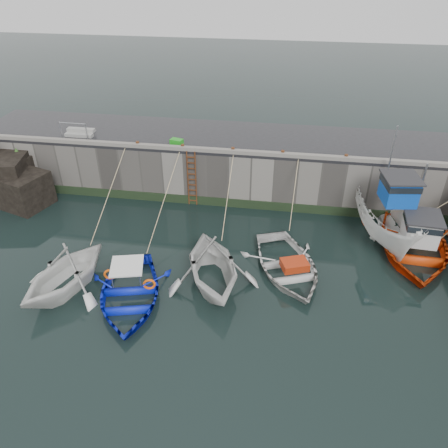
% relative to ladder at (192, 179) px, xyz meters
% --- Properties ---
extents(ground, '(120.00, 120.00, 0.00)m').
position_rel_ladder_xyz_m(ground, '(2.00, -9.91, -1.59)').
color(ground, black).
rests_on(ground, ground).
extents(quay_back, '(30.00, 5.00, 3.00)m').
position_rel_ladder_xyz_m(quay_back, '(2.00, 2.59, -0.09)').
color(quay_back, slate).
rests_on(quay_back, ground).
extents(road_back, '(30.00, 5.00, 0.16)m').
position_rel_ladder_xyz_m(road_back, '(2.00, 2.59, 1.49)').
color(road_back, black).
rests_on(road_back, quay_back).
extents(kerb_back, '(30.00, 0.30, 0.20)m').
position_rel_ladder_xyz_m(kerb_back, '(2.00, 0.24, 1.67)').
color(kerb_back, slate).
rests_on(kerb_back, road_back).
extents(algae_back, '(30.00, 0.08, 0.50)m').
position_rel_ladder_xyz_m(algae_back, '(2.00, 0.05, -1.34)').
color(algae_back, black).
rests_on(algae_back, ground).
extents(rock_outcrop, '(5.85, 4.24, 3.41)m').
position_rel_ladder_xyz_m(rock_outcrop, '(-10.92, -0.80, -0.33)').
color(rock_outcrop, black).
rests_on(rock_outcrop, ground).
extents(ladder, '(0.51, 0.08, 3.20)m').
position_rel_ladder_xyz_m(ladder, '(0.00, 0.00, 0.00)').
color(ladder, '#3F1E0F').
rests_on(ladder, ground).
extents(boat_near_white, '(5.19, 5.58, 2.40)m').
position_rel_ladder_xyz_m(boat_near_white, '(-3.74, -7.83, -1.59)').
color(boat_near_white, silver).
rests_on(boat_near_white, ground).
extents(boat_near_white_rope, '(0.04, 6.00, 3.10)m').
position_rel_ladder_xyz_m(boat_near_white_rope, '(-3.74, -2.62, -1.59)').
color(boat_near_white_rope, tan).
rests_on(boat_near_white_rope, ground).
extents(boat_near_blue, '(4.82, 5.89, 1.06)m').
position_rel_ladder_xyz_m(boat_near_blue, '(-0.94, -8.04, -1.59)').
color(boat_near_blue, '#0D1FC6').
rests_on(boat_near_blue, ground).
extents(boat_near_blue_rope, '(0.04, 6.19, 3.10)m').
position_rel_ladder_xyz_m(boat_near_blue_rope, '(-0.94, -2.73, -1.59)').
color(boat_near_blue_rope, tan).
rests_on(boat_near_blue_rope, ground).
extents(boat_near_blacktrim, '(5.64, 6.02, 2.56)m').
position_rel_ladder_xyz_m(boat_near_blacktrim, '(2.29, -6.51, -1.59)').
color(boat_near_blacktrim, silver).
rests_on(boat_near_blacktrim, ground).
extents(boat_near_blacktrim_rope, '(0.04, 4.85, 3.10)m').
position_rel_ladder_xyz_m(boat_near_blacktrim_rope, '(2.29, -1.96, -1.59)').
color(boat_near_blacktrim_rope, tan).
rests_on(boat_near_blacktrim_rope, ground).
extents(boat_near_navy, '(5.26, 6.10, 1.06)m').
position_rel_ladder_xyz_m(boat_near_navy, '(5.45, -5.14, -1.59)').
color(boat_near_navy, silver).
rests_on(boat_near_navy, ground).
extents(boat_near_navy_rope, '(0.04, 3.76, 3.10)m').
position_rel_ladder_xyz_m(boat_near_navy_rope, '(5.45, -1.28, -1.59)').
color(boat_near_navy_rope, tan).
rests_on(boat_near_navy_rope, ground).
extents(boat_far_white, '(3.47, 7.09, 5.63)m').
position_rel_ladder_xyz_m(boat_far_white, '(10.18, -1.52, -0.49)').
color(boat_far_white, white).
rests_on(boat_far_white, ground).
extents(boat_far_orange, '(5.12, 6.86, 4.36)m').
position_rel_ladder_xyz_m(boat_far_orange, '(11.30, -2.71, -1.16)').
color(boat_far_orange, red).
rests_on(boat_far_orange, ground).
extents(fish_crate, '(0.74, 0.57, 0.30)m').
position_rel_ladder_xyz_m(fish_crate, '(-0.98, 0.93, 1.72)').
color(fish_crate, '#1E9A1C').
rests_on(fish_crate, road_back).
extents(railing, '(1.60, 1.05, 1.00)m').
position_rel_ladder_xyz_m(railing, '(-6.75, 1.33, 1.77)').
color(railing, '#A5A8AD').
rests_on(railing, road_back).
extents(bollard_a, '(0.18, 0.18, 0.28)m').
position_rel_ladder_xyz_m(bollard_a, '(-3.00, 0.34, 1.71)').
color(bollard_a, '#3F1E0F').
rests_on(bollard_a, road_back).
extents(bollard_b, '(0.18, 0.18, 0.28)m').
position_rel_ladder_xyz_m(bollard_b, '(-0.50, 0.34, 1.71)').
color(bollard_b, '#3F1E0F').
rests_on(bollard_b, road_back).
extents(bollard_c, '(0.18, 0.18, 0.28)m').
position_rel_ladder_xyz_m(bollard_c, '(2.20, 0.34, 1.71)').
color(bollard_c, '#3F1E0F').
rests_on(bollard_c, road_back).
extents(bollard_d, '(0.18, 0.18, 0.28)m').
position_rel_ladder_xyz_m(bollard_d, '(4.80, 0.34, 1.71)').
color(bollard_d, '#3F1E0F').
rests_on(bollard_d, road_back).
extents(bollard_e, '(0.18, 0.18, 0.28)m').
position_rel_ladder_xyz_m(bollard_e, '(8.00, 0.34, 1.71)').
color(bollard_e, '#3F1E0F').
rests_on(bollard_e, road_back).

